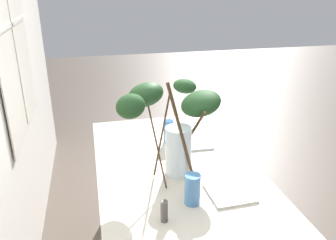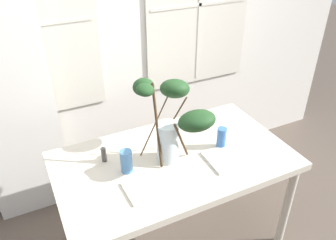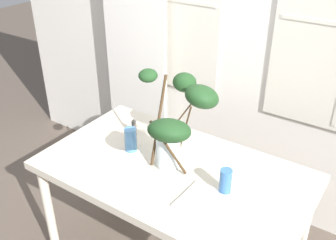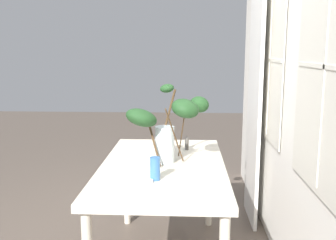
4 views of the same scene
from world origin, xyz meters
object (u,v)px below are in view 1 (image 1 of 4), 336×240
(drinking_glass_blue_left, at_px, (192,189))
(plate_square_left, at_px, (230,193))
(drinking_glass_blue_right, at_px, (169,131))
(plate_square_right, at_px, (190,142))
(pillar_candle, at_px, (164,211))
(dining_table, at_px, (178,180))
(vase_with_branches, at_px, (173,119))

(drinking_glass_blue_left, distance_m, plate_square_left, 0.21)
(drinking_glass_blue_right, height_order, plate_square_right, drinking_glass_blue_right)
(drinking_glass_blue_left, distance_m, drinking_glass_blue_right, 0.65)
(drinking_glass_blue_left, xyz_separation_m, pillar_candle, (-0.09, 0.15, -0.02))
(dining_table, height_order, vase_with_branches, vase_with_branches)
(vase_with_branches, xyz_separation_m, drinking_glass_blue_right, (0.33, -0.05, -0.22))
(drinking_glass_blue_left, relative_size, pillar_candle, 1.32)
(vase_with_branches, relative_size, drinking_glass_blue_left, 4.37)
(plate_square_right, relative_size, pillar_candle, 2.16)
(pillar_candle, bearing_deg, vase_with_branches, -18.63)
(drinking_glass_blue_left, bearing_deg, plate_square_left, -82.66)
(drinking_glass_blue_left, relative_size, plate_square_right, 0.61)
(dining_table, relative_size, vase_with_branches, 2.34)
(dining_table, distance_m, plate_square_right, 0.34)
(pillar_candle, bearing_deg, dining_table, -22.14)
(dining_table, bearing_deg, drinking_glass_blue_left, 177.34)
(vase_with_branches, height_order, drinking_glass_blue_right, vase_with_branches)
(vase_with_branches, xyz_separation_m, drinking_glass_blue_left, (-0.32, -0.01, -0.22))
(drinking_glass_blue_right, relative_size, plate_square_right, 0.60)
(dining_table, bearing_deg, pillar_candle, 157.86)
(drinking_glass_blue_right, bearing_deg, plate_square_left, -166.18)
(vase_with_branches, relative_size, plate_square_left, 3.19)
(plate_square_right, bearing_deg, drinking_glass_blue_right, 70.63)
(vase_with_branches, xyz_separation_m, plate_square_left, (-0.29, -0.21, -0.29))
(plate_square_right, bearing_deg, dining_table, 151.83)
(plate_square_left, xyz_separation_m, pillar_candle, (-0.12, 0.35, 0.04))
(dining_table, relative_size, drinking_glass_blue_left, 10.23)
(drinking_glass_blue_left, xyz_separation_m, plate_square_left, (0.03, -0.19, -0.07))
(plate_square_right, bearing_deg, drinking_glass_blue_left, 164.32)
(vase_with_branches, distance_m, pillar_candle, 0.50)
(dining_table, height_order, plate_square_right, plate_square_right)
(vase_with_branches, xyz_separation_m, plate_square_right, (0.28, -0.18, -0.28))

